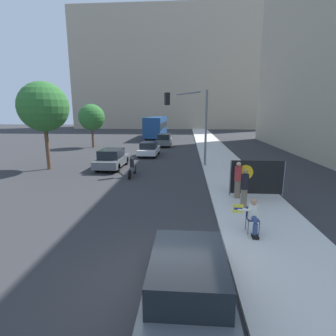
# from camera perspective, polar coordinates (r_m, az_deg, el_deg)

# --- Properties ---
(ground_plane) EXTENTS (160.00, 160.00, 0.00)m
(ground_plane) POSITION_cam_1_polar(r_m,az_deg,el_deg) (7.16, -0.93, -24.04)
(ground_plane) COLOR #303033
(sidewalk_curb) EXTENTS (3.47, 90.00, 0.12)m
(sidewalk_curb) POSITION_cam_1_polar(r_m,az_deg,el_deg) (21.38, 12.06, 0.65)
(sidewalk_curb) COLOR beige
(sidewalk_curb) RESTS_ON ground_plane
(building_backdrop_far) EXTENTS (52.00, 12.00, 28.46)m
(building_backdrop_far) POSITION_cam_1_polar(r_m,az_deg,el_deg) (71.56, 2.21, 20.20)
(building_backdrop_far) COLOR tan
(building_backdrop_far) RESTS_ON ground_plane
(seated_protester) EXTENTS (0.91, 0.77, 1.23)m
(seated_protester) POSITION_cam_1_polar(r_m,az_deg,el_deg) (9.53, 18.02, -9.68)
(seated_protester) COLOR #474C56
(seated_protester) RESTS_ON sidewalk_curb
(jogger_on_sidewalk) EXTENTS (0.34, 0.34, 1.70)m
(jogger_on_sidewalk) POSITION_cam_1_polar(r_m,az_deg,el_deg) (11.87, 16.29, -4.21)
(jogger_on_sidewalk) COLOR #756651
(jogger_on_sidewalk) RESTS_ON sidewalk_curb
(pedestrian_behind) EXTENTS (0.34, 0.34, 1.78)m
(pedestrian_behind) POSITION_cam_1_polar(r_m,az_deg,el_deg) (13.04, 14.97, -2.45)
(pedestrian_behind) COLOR #756651
(pedestrian_behind) RESTS_ON sidewalk_curb
(protest_banner) EXTENTS (2.65, 0.06, 1.78)m
(protest_banner) POSITION_cam_1_polar(r_m,az_deg,el_deg) (13.64, 18.74, -1.93)
(protest_banner) COLOR slate
(protest_banner) RESTS_ON sidewalk_curb
(traffic_light_pole) EXTENTS (3.12, 2.89, 5.69)m
(traffic_light_pole) POSITION_cam_1_polar(r_m,az_deg,el_deg) (19.66, 5.26, 11.44)
(traffic_light_pole) COLOR slate
(traffic_light_pole) RESTS_ON sidewalk_curb
(parked_car_curbside) EXTENTS (1.76, 4.27, 1.41)m
(parked_car_curbside) POSITION_cam_1_polar(r_m,az_deg,el_deg) (6.05, 4.34, -23.54)
(parked_car_curbside) COLOR #565B60
(parked_car_curbside) RESTS_ON ground_plane
(car_on_road_nearest) EXTENTS (1.76, 4.33, 1.46)m
(car_on_road_nearest) POSITION_cam_1_polar(r_m,az_deg,el_deg) (20.37, -12.09, 2.00)
(car_on_road_nearest) COLOR #565B60
(car_on_road_nearest) RESTS_ON ground_plane
(car_on_road_midblock) EXTENTS (1.74, 4.12, 1.36)m
(car_on_road_midblock) POSITION_cam_1_polar(r_m,az_deg,el_deg) (25.66, -4.14, 4.19)
(car_on_road_midblock) COLOR silver
(car_on_road_midblock) RESTS_ON ground_plane
(car_on_road_distant) EXTENTS (1.75, 4.74, 1.51)m
(car_on_road_distant) POSITION_cam_1_polar(r_m,az_deg,el_deg) (33.05, -0.85, 6.13)
(car_on_road_distant) COLOR #565B60
(car_on_road_distant) RESTS_ON ground_plane
(city_bus_on_road) EXTENTS (2.56, 12.20, 3.37)m
(city_bus_on_road) POSITION_cam_1_polar(r_m,az_deg,el_deg) (43.24, -2.58, 9.12)
(city_bus_on_road) COLOR navy
(city_bus_on_road) RESTS_ON ground_plane
(motorcycle_on_road) EXTENTS (0.28, 2.25, 1.28)m
(motorcycle_on_road) POSITION_cam_1_polar(r_m,az_deg,el_deg) (17.55, -7.83, -0.07)
(motorcycle_on_road) COLOR #565B60
(motorcycle_on_road) RESTS_ON ground_plane
(street_tree_near_curb) EXTENTS (3.54, 3.54, 6.34)m
(street_tree_near_curb) POSITION_cam_1_polar(r_m,az_deg,el_deg) (21.22, -25.48, 11.90)
(street_tree_near_curb) COLOR brown
(street_tree_near_curb) RESTS_ON ground_plane
(street_tree_midblock) EXTENTS (3.07, 3.07, 5.11)m
(street_tree_midblock) POSITION_cam_1_polar(r_m,az_deg,el_deg) (32.80, -16.30, 10.53)
(street_tree_midblock) COLOR brown
(street_tree_midblock) RESTS_ON ground_plane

